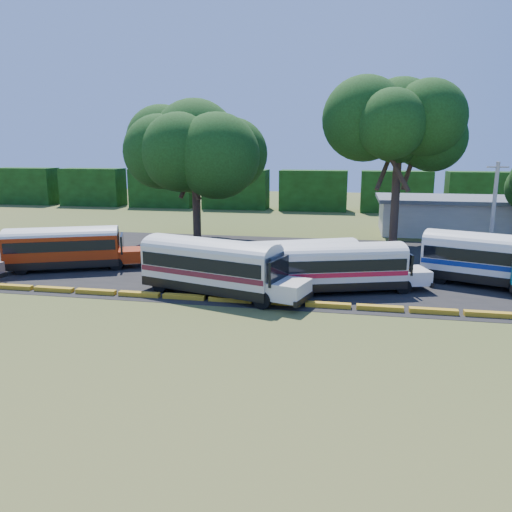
% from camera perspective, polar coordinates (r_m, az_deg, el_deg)
% --- Properties ---
extents(ground, '(160.00, 160.00, 0.00)m').
position_cam_1_polar(ground, '(29.77, -0.58, -6.00)').
color(ground, '#344B19').
rests_on(ground, ground).
extents(asphalt_strip, '(64.00, 24.00, 0.02)m').
position_cam_1_polar(asphalt_strip, '(41.04, 4.08, -0.87)').
color(asphalt_strip, black).
rests_on(asphalt_strip, ground).
extents(curb, '(53.70, 0.45, 0.30)m').
position_cam_1_polar(curb, '(30.65, -0.21, -5.15)').
color(curb, gold).
rests_on(curb, ground).
extents(terminal_building, '(19.00, 9.00, 4.00)m').
position_cam_1_polar(terminal_building, '(59.48, 22.80, 4.29)').
color(terminal_building, beige).
rests_on(terminal_building, ground).
extents(treeline_backdrop, '(130.00, 4.00, 6.00)m').
position_cam_1_polar(treeline_backdrop, '(76.17, 6.58, 7.46)').
color(treeline_backdrop, black).
rests_on(treeline_backdrop, ground).
extents(bus_red, '(10.40, 6.23, 3.36)m').
position_cam_1_polar(bus_red, '(41.26, -20.88, 1.14)').
color(bus_red, black).
rests_on(bus_red, ground).
extents(bus_cream_west, '(11.47, 5.84, 3.67)m').
position_cam_1_polar(bus_cream_west, '(32.00, -4.86, -0.87)').
color(bus_cream_west, black).
rests_on(bus_cream_west, ground).
extents(bus_cream_east, '(9.54, 5.76, 3.08)m').
position_cam_1_polar(bus_cream_east, '(34.94, 5.64, -0.32)').
color(bus_cream_east, black).
rests_on(bus_cream_east, ground).
extents(bus_white_red, '(10.22, 5.39, 3.27)m').
position_cam_1_polar(bus_white_red, '(33.18, 10.16, -0.95)').
color(bus_white_red, black).
rests_on(bus_white_red, ground).
extents(bus_white_blue, '(11.34, 6.46, 3.65)m').
position_cam_1_polar(bus_white_blue, '(37.45, 25.89, -0.16)').
color(bus_white_blue, black).
rests_on(bus_white_blue, ground).
extents(tree_west, '(11.57, 11.57, 14.00)m').
position_cam_1_polar(tree_west, '(50.20, -6.99, 12.66)').
color(tree_west, '#39271C').
rests_on(tree_west, ground).
extents(tree_center, '(10.72, 10.72, 15.72)m').
position_cam_1_polar(tree_center, '(50.05, 16.13, 14.58)').
color(tree_center, '#39271C').
rests_on(tree_center, ground).
extents(utility_pole, '(1.60, 0.30, 8.28)m').
position_cam_1_polar(utility_pole, '(43.43, 25.47, 4.38)').
color(utility_pole, gray).
rests_on(utility_pole, ground).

